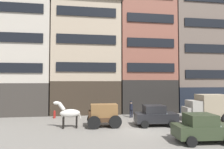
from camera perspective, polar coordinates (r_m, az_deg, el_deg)
The scene contains 12 objects.
ground_plane at distance 15.86m, azimuth 8.31°, elevation -16.67°, with size 120.00×120.00×0.00m, color slate.
building_far_left at distance 26.19m, azimuth -26.74°, elevation 9.15°, with size 8.58×6.38×17.95m.
building_center_left at distance 24.48m, azimuth -7.95°, elevation 5.49°, with size 8.80×6.38×14.39m.
building_center_right at distance 25.87m, azimuth 9.96°, elevation 7.99°, with size 7.65×6.38×16.97m.
building_far_right at distance 29.53m, azimuth 25.91°, elevation 6.98°, with size 9.95×6.38×17.05m.
cargo_wagon at distance 16.16m, azimuth -2.75°, elevation -12.26°, with size 2.93×1.56×1.98m.
draft_horse at distance 16.15m, azimuth -13.46°, elevation -11.76°, with size 2.35×0.64×2.30m.
delivery_truck_near at distance 21.16m, azimuth 27.74°, elevation -8.86°, with size 4.46×2.40×2.62m.
sedan_dark at distance 13.69m, azimuth 26.56°, elevation -14.88°, with size 3.78×2.03×1.83m.
sedan_light at distance 17.08m, azimuth 13.49°, elevation -12.45°, with size 3.78×2.03×1.83m.
pedestrian_officer at distance 20.35m, azimuth 6.06°, elevation -10.63°, with size 0.41×0.41×1.79m.
fire_hydrant_curbside at distance 20.89m, azimuth -17.70°, elevation -11.86°, with size 0.24×0.24×0.83m.
Camera 1 is at (-4.21, -14.77, 3.97)m, focal length 28.94 mm.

